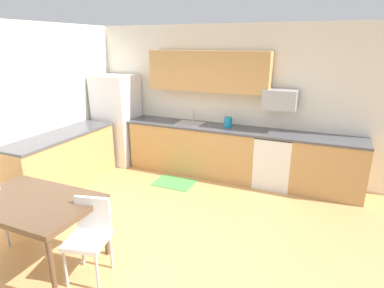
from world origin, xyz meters
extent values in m
plane|color=tan|center=(0.00, 0.00, 0.00)|extent=(12.00, 12.00, 0.00)
cube|color=silver|center=(0.00, 2.65, 1.35)|extent=(5.80, 0.10, 2.70)
cube|color=tan|center=(-0.54, 2.30, 0.45)|extent=(2.43, 0.60, 0.90)
cube|color=tan|center=(1.84, 2.30, 0.45)|extent=(1.12, 0.60, 0.90)
cube|color=tan|center=(-2.30, 0.80, 0.45)|extent=(0.60, 2.00, 0.90)
cube|color=#4C4C51|center=(0.00, 2.30, 0.92)|extent=(4.80, 0.64, 0.04)
cube|color=#4C4C51|center=(-2.30, 0.80, 0.92)|extent=(0.64, 2.00, 0.04)
cube|color=tan|center=(-0.30, 2.43, 1.90)|extent=(2.20, 0.34, 0.70)
cube|color=white|center=(-2.18, 2.22, 0.89)|extent=(0.76, 0.70, 1.77)
cube|color=white|center=(0.98, 2.30, 0.44)|extent=(0.60, 0.60, 0.88)
cube|color=black|center=(0.98, 2.30, 0.90)|extent=(0.60, 0.60, 0.03)
cube|color=#9EA0A5|center=(0.98, 2.40, 1.49)|extent=(0.54, 0.36, 0.32)
cube|color=#A5A8AD|center=(-0.60, 2.30, 0.88)|extent=(0.48, 0.40, 0.14)
cylinder|color=#B2B5BA|center=(-0.60, 2.48, 1.04)|extent=(0.02, 0.02, 0.24)
cube|color=brown|center=(-1.10, -0.83, 0.73)|extent=(1.40, 0.90, 0.06)
cylinder|color=brown|center=(-0.46, -1.22, 0.35)|extent=(0.05, 0.05, 0.70)
cylinder|color=brown|center=(-1.74, -0.44, 0.35)|extent=(0.05, 0.05, 0.70)
cylinder|color=brown|center=(-0.46, -0.44, 0.35)|extent=(0.05, 0.05, 0.70)
cube|color=white|center=(-0.38, -0.83, 0.45)|extent=(0.48, 0.48, 0.05)
cube|color=white|center=(-0.43, -0.65, 0.65)|extent=(0.38, 0.13, 0.40)
cylinder|color=#B2B2B7|center=(-0.51, -1.03, 0.21)|extent=(0.03, 0.03, 0.42)
cylinder|color=#B2B2B7|center=(-0.18, -0.95, 0.21)|extent=(0.03, 0.03, 0.42)
cylinder|color=#B2B2B7|center=(-0.59, -0.70, 0.21)|extent=(0.03, 0.03, 0.42)
cylinder|color=#B2B2B7|center=(-0.26, -0.62, 0.21)|extent=(0.03, 0.03, 0.42)
cube|color=white|center=(-1.85, -0.66, 0.45)|extent=(0.45, 0.45, 0.05)
cylinder|color=#B2B2B7|center=(-1.70, -0.46, 0.21)|extent=(0.03, 0.03, 0.42)
cylinder|color=#B2B2B7|center=(-2.04, -0.51, 0.21)|extent=(0.03, 0.03, 0.42)
cylinder|color=#B2B2B7|center=(-1.66, -0.80, 0.21)|extent=(0.03, 0.03, 0.42)
cube|color=#4CA54C|center=(-0.63, 1.65, 0.01)|extent=(0.70, 0.50, 0.01)
cylinder|color=#198CBF|center=(0.12, 2.35, 1.02)|extent=(0.14, 0.14, 0.20)
camera|label=1|loc=(1.72, -2.97, 2.38)|focal=29.78mm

